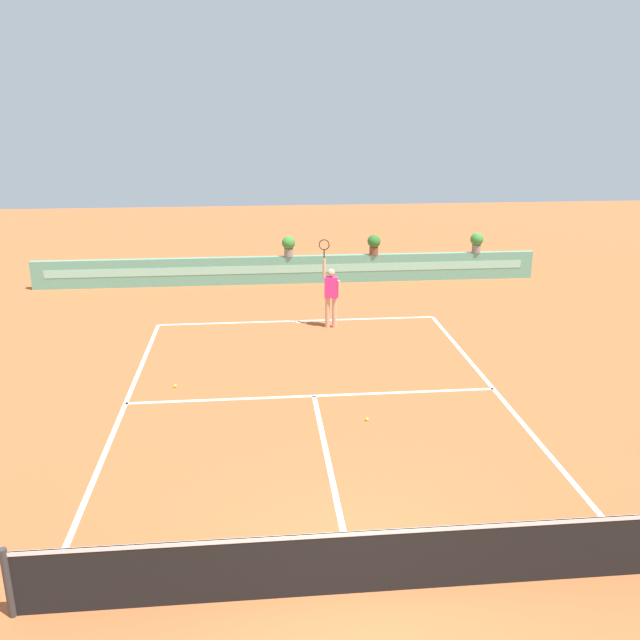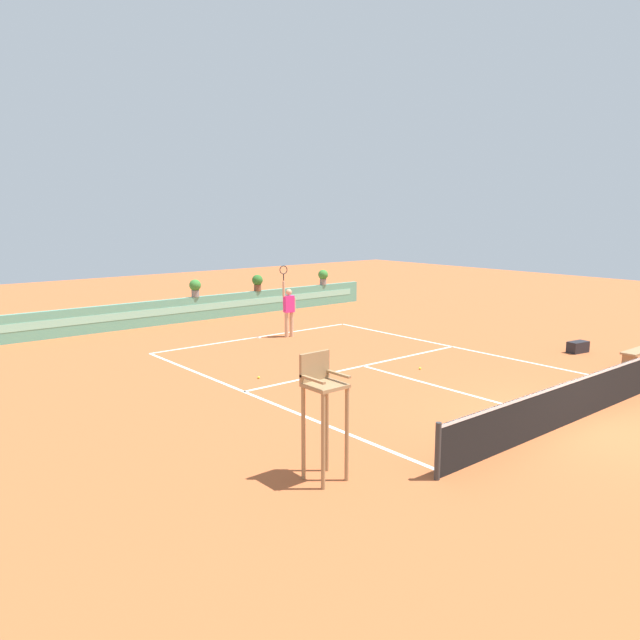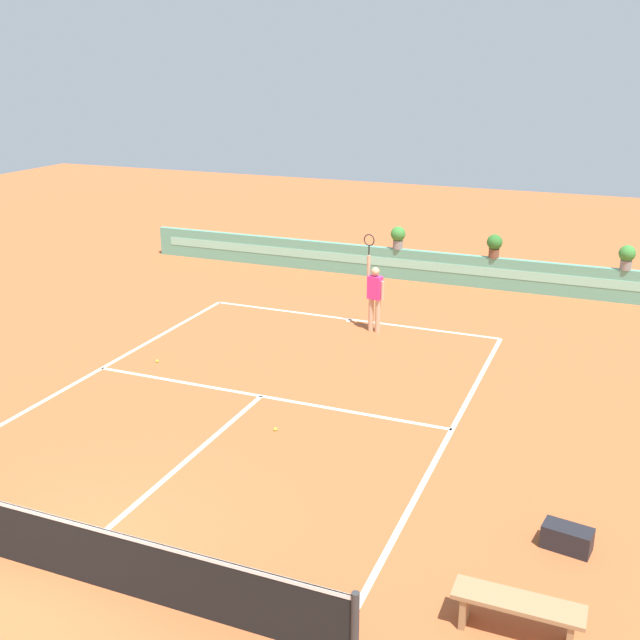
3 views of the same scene
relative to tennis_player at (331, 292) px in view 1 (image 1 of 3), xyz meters
name	(u,v)px [view 1 (image 1 of 3)]	position (x,y,z in m)	size (l,w,h in m)	color
ground_plane	(316,404)	(-0.91, -5.22, -1.05)	(60.00, 60.00, 0.00)	#B2562D
court_lines	(313,390)	(-0.91, -4.50, -1.05)	(8.32, 11.94, 0.01)	white
net	(357,560)	(-0.91, -11.22, -0.54)	(8.92, 0.10, 1.00)	#333333
back_wall_barrier	(290,270)	(-0.91, 5.17, -0.55)	(18.00, 0.21, 1.00)	#599E84
tennis_player	(331,292)	(0.00, 0.00, 0.00)	(0.61, 0.28, 2.58)	tan
tennis_ball_near_baseline	(367,419)	(0.06, -6.16, -1.02)	(0.07, 0.07, 0.07)	#CCE033
tennis_ball_mid_court	(175,386)	(-4.04, -4.03, -1.02)	(0.07, 0.07, 0.07)	#CCE033
potted_plant_right	(374,243)	(2.14, 5.17, 0.36)	(0.48, 0.48, 0.72)	brown
potted_plant_far_right	(477,241)	(5.95, 5.17, 0.36)	(0.48, 0.48, 0.72)	gray
potted_plant_centre	(289,245)	(-0.93, 5.17, 0.36)	(0.48, 0.48, 0.72)	gray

